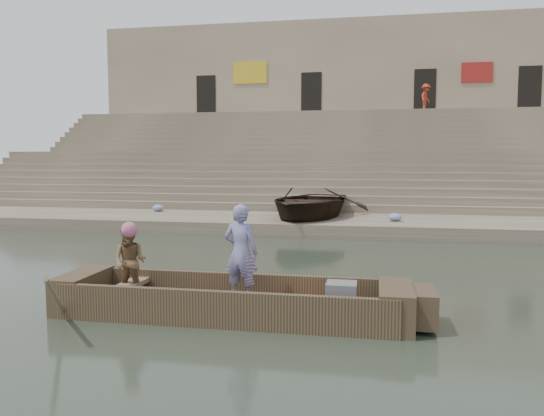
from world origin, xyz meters
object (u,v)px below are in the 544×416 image
(standing_man, at_px, (241,252))
(pedestrian, at_px, (426,98))
(beached_rowboat, at_px, (309,202))
(rowing_man, at_px, (130,262))
(main_rowboat, at_px, (230,309))
(television, at_px, (341,295))

(standing_man, distance_m, pedestrian, 25.53)
(standing_man, relative_size, beached_rowboat, 0.31)
(pedestrian, bearing_deg, rowing_man, -170.73)
(beached_rowboat, distance_m, pedestrian, 15.70)
(rowing_man, distance_m, beached_rowboat, 10.89)
(main_rowboat, distance_m, rowing_man, 1.84)
(television, height_order, pedestrian, pedestrian)
(rowing_man, xyz_separation_m, television, (3.43, -0.01, -0.39))
(main_rowboat, xyz_separation_m, rowing_man, (-1.70, 0.01, 0.70))
(television, relative_size, beached_rowboat, 0.09)
(beached_rowboat, bearing_deg, main_rowboat, -80.05)
(standing_man, relative_size, television, 3.38)
(main_rowboat, height_order, rowing_man, rowing_man)
(standing_man, height_order, rowing_man, standing_man)
(main_rowboat, relative_size, beached_rowboat, 0.98)
(main_rowboat, height_order, standing_man, standing_man)
(television, bearing_deg, beached_rowboat, 99.48)
(rowing_man, bearing_deg, beached_rowboat, 82.65)
(standing_man, bearing_deg, television, -176.87)
(rowing_man, distance_m, television, 3.45)
(main_rowboat, height_order, pedestrian, pedestrian)
(beached_rowboat, relative_size, pedestrian, 3.24)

